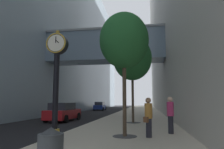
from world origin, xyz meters
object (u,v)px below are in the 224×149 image
street_tree_mid_near (132,58)px  pedestrian_walking (148,116)px  street_clock (56,79)px  car_red_near (63,112)px  street_tree_near (124,41)px  car_blue_mid (100,106)px  pedestrian_by_clock (170,114)px

street_tree_mid_near → pedestrian_walking: 7.40m
street_clock → car_red_near: size_ratio=1.01×
street_tree_near → car_blue_mid: street_tree_near is taller
street_tree_near → pedestrian_by_clock: size_ratio=3.22×
street_clock → street_tree_near: (2.50, 1.94, 2.00)m
pedestrian_walking → car_red_near: bearing=132.4°
pedestrian_by_clock → car_blue_mid: bearing=109.2°
street_clock → pedestrian_by_clock: (4.66, 3.14, -1.47)m
pedestrian_by_clock → street_tree_near: bearing=-151.0°
pedestrian_walking → car_red_near: pedestrian_walking is taller
street_tree_near → car_blue_mid: bearing=104.6°
pedestrian_walking → pedestrian_by_clock: 1.69m
street_tree_near → pedestrian_walking: 3.68m
car_red_near → car_blue_mid: (-1.57, 21.85, 0.00)m
street_tree_near → street_clock: bearing=-142.1°
street_clock → street_tree_mid_near: bearing=72.8°
car_blue_mid → street_tree_near: bearing=-75.4°
street_tree_near → pedestrian_by_clock: street_tree_near is taller
car_red_near → car_blue_mid: bearing=94.1°
street_tree_mid_near → pedestrian_by_clock: (2.16, -4.90, -3.87)m
street_clock → car_blue_mid: bearing=99.4°
street_tree_mid_near → car_red_near: 7.70m
car_red_near → car_blue_mid: 21.90m
street_clock → street_tree_mid_near: street_tree_mid_near is taller
street_tree_near → car_red_near: bearing=128.2°
street_clock → car_red_near: bearing=110.7°
pedestrian_by_clock → car_red_near: (-8.36, 6.67, -0.34)m
street_tree_mid_near → car_blue_mid: bearing=108.2°
pedestrian_by_clock → car_blue_mid: size_ratio=0.44×
car_blue_mid → street_tree_mid_near: bearing=-71.8°
pedestrian_walking → pedestrian_by_clock: pedestrian_by_clock is taller
car_red_near → street_tree_mid_near: bearing=-16.0°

